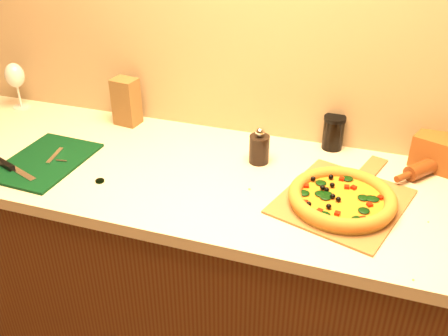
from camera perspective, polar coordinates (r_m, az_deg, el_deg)
cabinet at (r=1.89m, az=2.69°, el=-13.56°), size 2.80×0.65×0.86m
countertop at (r=1.61m, az=3.07°, el=-2.01°), size 2.84×0.68×0.04m
pizza_peel at (r=1.54m, az=13.54°, el=-3.46°), size 0.43×0.54×0.01m
pizza at (r=1.50m, az=13.34°, el=-3.37°), size 0.31×0.31×0.04m
cutting_board at (r=1.79m, az=-19.87°, el=0.72°), size 0.27×0.35×0.03m
bottle_cap at (r=1.63m, az=-14.01°, el=-1.44°), size 0.03×0.03×0.01m
pepper_grinder at (r=1.67m, az=4.05°, el=2.29°), size 0.07×0.07×0.13m
rolling_pin at (r=1.78m, az=23.01°, el=0.49°), size 0.25×0.30×0.05m
wine_glass at (r=2.22m, az=-22.79°, el=9.61°), size 0.08×0.08×0.19m
paper_bag at (r=1.96m, az=-11.10°, el=7.44°), size 0.10×0.08×0.18m
dark_jar at (r=1.79m, az=12.39°, el=3.99°), size 0.08×0.08×0.12m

